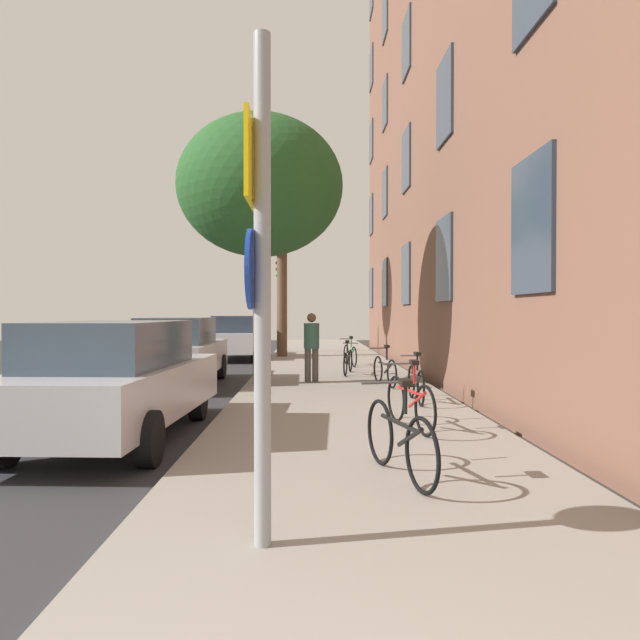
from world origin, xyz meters
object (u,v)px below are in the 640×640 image
Objects in this scene: bicycle_2 at (416,382)px; bicycle_3 at (385,370)px; tree_near at (260,187)px; traffic_light at (282,288)px; car_0 at (116,379)px; car_1 at (179,351)px; bicycle_0 at (399,439)px; tree_far at (282,223)px; bicycle_4 at (348,361)px; bicycle_5 at (350,354)px; pedestrian_0 at (312,343)px; bicycle_1 at (410,402)px; sign_post at (259,268)px; car_2 at (236,337)px.

bicycle_3 is (-0.25, 2.40, -0.00)m from bicycle_2.
traffic_light is at bearing 90.20° from tree_near.
tree_near is at bearing 74.27° from car_0.
traffic_light is 0.86× the size of car_0.
tree_near is 1.42× the size of car_1.
bicycle_0 is 1.06× the size of bicycle_2.
tree_far is 3.73× the size of bicycle_4.
car_0 is (-3.87, -9.76, 0.37)m from bicycle_5.
pedestrian_0 reaches higher than bicycle_0.
sign_post is at bearing -113.67° from bicycle_1.
car_1 reaches higher than bicycle_1.
bicycle_4 is (0.14, 9.60, -0.04)m from bicycle_0.
pedestrian_0 reaches higher than car_0.
bicycle_0 is 1.06× the size of bicycle_3.
tree_near is 8.39m from tree_far.
bicycle_1 is 7.21m from bicycle_4.
bicycle_2 is 1.00× the size of bicycle_3.
bicycle_3 is 2.49m from bicycle_4.
bicycle_2 is at bearing 77.56° from bicycle_1.
bicycle_0 reaches higher than bicycle_3.
pedestrian_0 is at bearing 64.64° from car_0.
bicycle_3 is at bearing -62.73° from car_2.
tree_near is at bearing 94.77° from sign_post.
bicycle_4 is at bearing 83.02° from sign_post.
bicycle_5 is at bearing 83.30° from sign_post.
bicycle_0 reaches higher than bicycle_4.
pedestrian_0 reaches higher than bicycle_1.
tree_near is 3.61× the size of bicycle_0.
tree_near is 5.84m from bicycle_2.
traffic_light reaches higher than car_2.
bicycle_3 is 9.57m from car_2.
bicycle_5 is at bearing -70.08° from traffic_light.
tree_far is (-0.67, 17.56, 3.03)m from sign_post.
bicycle_2 is at bearing -79.19° from bicycle_4.
traffic_light is at bearing 96.25° from bicycle_0.
pedestrian_0 is (-0.97, -1.72, 0.57)m from bicycle_4.
car_0 is at bearing 147.48° from bicycle_0.
tree_near is at bearing 116.01° from bicycle_1.
bicycle_5 is (2.27, -3.95, -4.62)m from tree_far.
bicycle_0 is 1.05× the size of bicycle_5.
car_2 reaches higher than bicycle_2.
car_2 is at bearing 90.31° from car_0.
car_1 is at bearing 146.49° from bicycle_2.
bicycle_3 is at bearing 76.98° from sign_post.
bicycle_2 is 0.35× the size of car_0.
bicycle_2 is 0.99× the size of pedestrian_0.
pedestrian_0 is at bearing 96.03° from bicycle_0.
car_1 is (-1.95, -10.50, -1.95)m from traffic_light.
sign_post is 0.57× the size of tree_far.
traffic_light is at bearing 109.92° from bicycle_5.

